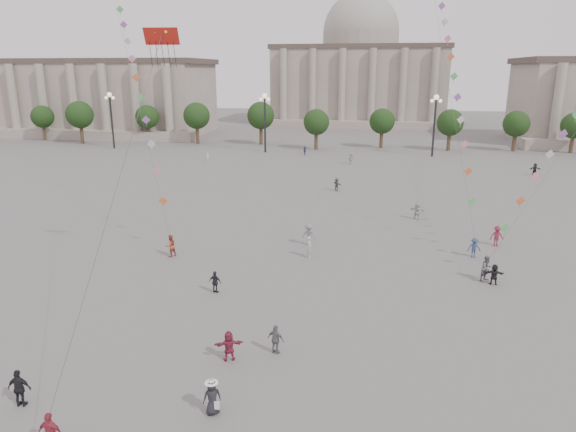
# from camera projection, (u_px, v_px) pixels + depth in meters

# --- Properties ---
(ground) EXTENTS (360.00, 360.00, 0.00)m
(ground) POSITION_uv_depth(u_px,v_px,m) (273.00, 367.00, 26.28)
(ground) COLOR #5C5957
(ground) RESTS_ON ground
(hall_west) EXTENTS (84.00, 26.22, 17.20)m
(hall_west) POSITION_uv_depth(u_px,v_px,m) (44.00, 97.00, 124.76)
(hall_west) COLOR gray
(hall_west) RESTS_ON ground
(hall_central) EXTENTS (48.30, 34.30, 35.50)m
(hall_central) POSITION_uv_depth(u_px,v_px,m) (359.00, 72.00, 145.01)
(hall_central) COLOR gray
(hall_central) RESTS_ON ground
(tree_row) EXTENTS (137.12, 5.12, 8.00)m
(tree_row) POSITION_uv_depth(u_px,v_px,m) (350.00, 120.00, 98.82)
(tree_row) COLOR #3C2C1E
(tree_row) RESTS_ON ground
(lamp_post_far_west) EXTENTS (2.00, 0.90, 10.65)m
(lamp_post_far_west) POSITION_uv_depth(u_px,v_px,m) (111.00, 110.00, 97.70)
(lamp_post_far_west) COLOR #262628
(lamp_post_far_west) RESTS_ON ground
(lamp_post_mid_west) EXTENTS (2.00, 0.90, 10.65)m
(lamp_post_mid_west) POSITION_uv_depth(u_px,v_px,m) (265.00, 112.00, 93.03)
(lamp_post_mid_west) COLOR #262628
(lamp_post_mid_west) RESTS_ON ground
(lamp_post_mid_east) EXTENTS (2.00, 0.90, 10.65)m
(lamp_post_mid_east) POSITION_uv_depth(u_px,v_px,m) (435.00, 114.00, 88.36)
(lamp_post_mid_east) COLOR #262628
(lamp_post_mid_east) RESTS_ON ground
(person_crowd_0) EXTENTS (0.86, 0.89, 1.49)m
(person_crowd_0) POSITION_uv_depth(u_px,v_px,m) (305.00, 151.00, 91.75)
(person_crowd_0) COLOR navy
(person_crowd_0) RESTS_ON ground
(person_crowd_3) EXTENTS (1.42, 0.52, 1.51)m
(person_crowd_3) POSITION_uv_depth(u_px,v_px,m) (494.00, 274.00, 36.25)
(person_crowd_3) COLOR black
(person_crowd_3) RESTS_ON ground
(person_crowd_4) EXTENTS (1.38, 1.74, 1.85)m
(person_crowd_4) POSITION_uv_depth(u_px,v_px,m) (351.00, 158.00, 82.89)
(person_crowd_4) COLOR silver
(person_crowd_4) RESTS_ON ground
(person_crowd_6) EXTENTS (1.37, 0.98, 1.92)m
(person_crowd_6) POSITION_uv_depth(u_px,v_px,m) (309.00, 235.00, 44.35)
(person_crowd_6) COLOR slate
(person_crowd_6) RESTS_ON ground
(person_crowd_7) EXTENTS (1.71, 1.12, 1.76)m
(person_crowd_7) POSITION_uv_depth(u_px,v_px,m) (417.00, 211.00, 52.15)
(person_crowd_7) COLOR #B8B7B3
(person_crowd_7) RESTS_ON ground
(person_crowd_8) EXTENTS (1.27, 0.87, 1.82)m
(person_crowd_8) POSITION_uv_depth(u_px,v_px,m) (497.00, 236.00, 44.17)
(person_crowd_8) COLOR maroon
(person_crowd_8) RESTS_ON ground
(person_crowd_9) EXTENTS (1.68, 0.71, 1.76)m
(person_crowd_9) POSITION_uv_depth(u_px,v_px,m) (535.00, 169.00, 74.00)
(person_crowd_9) COLOR black
(person_crowd_9) RESTS_ON ground
(person_crowd_10) EXTENTS (0.47, 0.63, 1.60)m
(person_crowd_10) POSITION_uv_depth(u_px,v_px,m) (208.00, 158.00, 84.30)
(person_crowd_10) COLOR silver
(person_crowd_10) RESTS_ON ground
(person_crowd_12) EXTENTS (1.36, 1.47, 1.64)m
(person_crowd_12) POSITION_uv_depth(u_px,v_px,m) (337.00, 184.00, 64.53)
(person_crowd_12) COLOR slate
(person_crowd_12) RESTS_ON ground
(person_crowd_13) EXTENTS (0.62, 0.76, 1.81)m
(person_crowd_13) POSITION_uv_depth(u_px,v_px,m) (309.00, 247.00, 41.44)
(person_crowd_13) COLOR #BCBBB7
(person_crowd_13) RESTS_ON ground
(tourist_1) EXTENTS (0.98, 0.58, 1.56)m
(tourist_1) POSITION_uv_depth(u_px,v_px,m) (215.00, 282.00, 34.88)
(tourist_1) COLOR #222328
(tourist_1) RESTS_ON ground
(tourist_2) EXTENTS (1.60, 1.00, 1.65)m
(tourist_2) POSITION_uv_depth(u_px,v_px,m) (229.00, 346.00, 26.73)
(tourist_2) COLOR maroon
(tourist_2) RESTS_ON ground
(tourist_3) EXTENTS (1.05, 0.70, 1.65)m
(tourist_3) POSITION_uv_depth(u_px,v_px,m) (276.00, 339.00, 27.36)
(tourist_3) COLOR slate
(tourist_3) RESTS_ON ground
(tourist_4) EXTENTS (1.10, 0.54, 1.81)m
(tourist_4) POSITION_uv_depth(u_px,v_px,m) (20.00, 388.00, 23.03)
(tourist_4) COLOR black
(tourist_4) RESTS_ON ground
(kite_flyer_0) EXTENTS (1.09, 1.13, 1.83)m
(kite_flyer_0) POSITION_uv_depth(u_px,v_px,m) (171.00, 246.00, 41.68)
(kite_flyer_0) COLOR #A0432B
(kite_flyer_0) RESTS_ON ground
(kite_flyer_1) EXTENTS (1.11, 0.69, 1.64)m
(kite_flyer_1) POSITION_uv_depth(u_px,v_px,m) (474.00, 248.00, 41.51)
(kite_flyer_1) COLOR navy
(kite_flyer_1) RESTS_ON ground
(kite_flyer_2) EXTENTS (1.16, 1.12, 1.89)m
(kite_flyer_2) POSITION_uv_depth(u_px,v_px,m) (487.00, 268.00, 36.88)
(kite_flyer_2) COLOR slate
(kite_flyer_2) RESTS_ON ground
(hat_person) EXTENTS (0.97, 0.87, 1.69)m
(hat_person) POSITION_uv_depth(u_px,v_px,m) (212.00, 396.00, 22.51)
(hat_person) COLOR black
(hat_person) RESTS_ON ground
(dragon_kite) EXTENTS (2.24, 8.85, 22.74)m
(dragon_kite) POSITION_uv_depth(u_px,v_px,m) (161.00, 50.00, 32.18)
(dragon_kite) COLOR #B51C13
(dragon_kite) RESTS_ON ground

